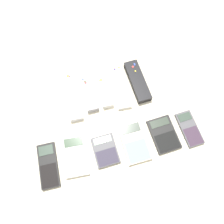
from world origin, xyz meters
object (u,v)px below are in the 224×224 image
calculator_3 (134,142)px  calculator_4 (164,134)px  remote_3 (120,86)px  remote_4 (137,81)px  calculator_0 (48,165)px  calculator_1 (75,156)px  remote_2 (104,89)px  remote_1 (89,93)px  calculator_5 (189,129)px  remote_0 (72,95)px  calculator_2 (105,150)px

calculator_3 → calculator_4: bearing=-0.4°
remote_3 → remote_4: size_ratio=1.05×
calculator_0 → calculator_1: bearing=6.1°
remote_4 → calculator_0: 0.46m
remote_2 → remote_1: bearing=-178.3°
calculator_5 → remote_1: bearing=141.7°
remote_0 → calculator_1: size_ratio=1.42×
calculator_5 → calculator_4: bearing=175.3°
calculator_1 → calculator_0: bearing=-171.0°
remote_0 → remote_3: remote_0 is taller
remote_2 → calculator_5: (0.27, -0.23, -0.01)m
remote_3 → calculator_5: bearing=-45.0°
calculator_1 → calculator_2: (0.11, -0.01, -0.00)m
remote_3 → calculator_1: (-0.23, -0.23, -0.00)m
calculator_2 → calculator_3: bearing=-0.7°
remote_1 → calculator_4: size_ratio=1.13×
calculator_1 → calculator_5: bearing=3.2°
remote_1 → calculator_3: remote_1 is taller
remote_3 → calculator_5: (0.21, -0.23, -0.00)m
remote_1 → remote_3: bearing=-0.4°
remote_3 → calculator_2: size_ratio=1.70×
remote_1 → calculator_2: remote_1 is taller
remote_4 → calculator_0: (-0.40, -0.24, -0.01)m
remote_4 → calculator_1: 0.38m
remote_4 → calculator_0: bearing=-152.1°
calculator_5 → calculator_2: bearing=177.2°
calculator_1 → calculator_3: size_ratio=0.97×
remote_2 → calculator_1: bearing=-124.4°
calculator_0 → calculator_1: size_ratio=1.06×
remote_1 → calculator_3: size_ratio=1.01×
remote_3 → remote_4: remote_4 is taller
remote_1 → calculator_4: bearing=-45.3°
calculator_2 → calculator_3: 0.11m
remote_1 → calculator_4: (0.23, -0.23, -0.01)m
remote_0 → calculator_5: 0.46m
calculator_2 → calculator_3: (0.11, 0.00, 0.00)m
calculator_1 → calculator_2: 0.11m
calculator_1 → calculator_5: 0.43m
calculator_0 → remote_0: bearing=62.5°
remote_2 → calculator_0: bearing=-136.7°
remote_0 → calculator_2: 0.25m
calculator_2 → calculator_5: calculator_2 is taller
calculator_0 → calculator_2: bearing=1.4°
remote_2 → calculator_3: size_ratio=1.00×
remote_0 → calculator_2: remote_0 is taller
remote_0 → calculator_5: remote_0 is taller
calculator_4 → calculator_5: calculator_4 is taller
calculator_4 → remote_4: bearing=94.4°
remote_0 → calculator_0: size_ratio=1.35×
remote_4 → calculator_1: (-0.30, -0.23, -0.00)m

